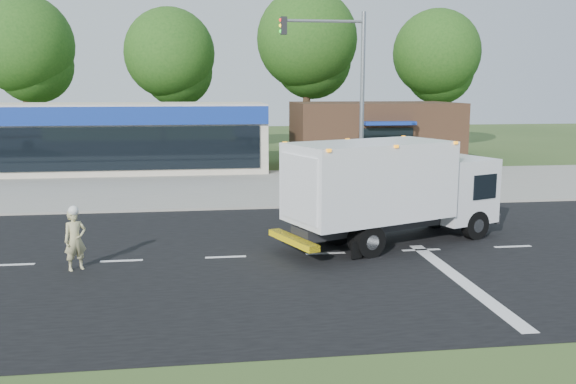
% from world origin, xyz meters
% --- Properties ---
extents(ground, '(120.00, 120.00, 0.00)m').
position_xyz_m(ground, '(0.00, 0.00, 0.00)').
color(ground, '#385123').
rests_on(ground, ground).
extents(road_asphalt, '(60.00, 14.00, 0.02)m').
position_xyz_m(road_asphalt, '(0.00, 0.00, 0.00)').
color(road_asphalt, black).
rests_on(road_asphalt, ground).
extents(sidewalk, '(60.00, 2.40, 0.12)m').
position_xyz_m(sidewalk, '(0.00, 8.20, 0.06)').
color(sidewalk, gray).
rests_on(sidewalk, ground).
extents(parking_apron, '(60.00, 9.00, 0.02)m').
position_xyz_m(parking_apron, '(0.00, 14.00, 0.01)').
color(parking_apron, gray).
rests_on(parking_apron, ground).
extents(lane_markings, '(55.20, 7.00, 0.01)m').
position_xyz_m(lane_markings, '(1.35, -1.35, 0.02)').
color(lane_markings, silver).
rests_on(lane_markings, road_asphalt).
extents(ems_box_truck, '(7.81, 4.90, 3.32)m').
position_xyz_m(ems_box_truck, '(2.26, 0.95, 1.91)').
color(ems_box_truck, black).
rests_on(ems_box_truck, ground).
extents(emergency_worker, '(0.74, 0.67, 1.81)m').
position_xyz_m(emergency_worker, '(-7.10, -0.70, 0.89)').
color(emergency_worker, tan).
rests_on(emergency_worker, ground).
extents(retail_strip_mall, '(18.00, 6.20, 4.00)m').
position_xyz_m(retail_strip_mall, '(-9.00, 19.93, 2.01)').
color(retail_strip_mall, beige).
rests_on(retail_strip_mall, ground).
extents(brown_storefront, '(10.00, 6.70, 4.00)m').
position_xyz_m(brown_storefront, '(7.00, 19.98, 2.00)').
color(brown_storefront, '#382316').
rests_on(brown_storefront, ground).
extents(traffic_signal_pole, '(3.51, 0.25, 8.00)m').
position_xyz_m(traffic_signal_pole, '(2.35, 7.60, 4.92)').
color(traffic_signal_pole, gray).
rests_on(traffic_signal_pole, ground).
extents(background_trees, '(36.77, 7.39, 12.10)m').
position_xyz_m(background_trees, '(-0.85, 28.16, 7.38)').
color(background_trees, '#332114').
rests_on(background_trees, ground).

